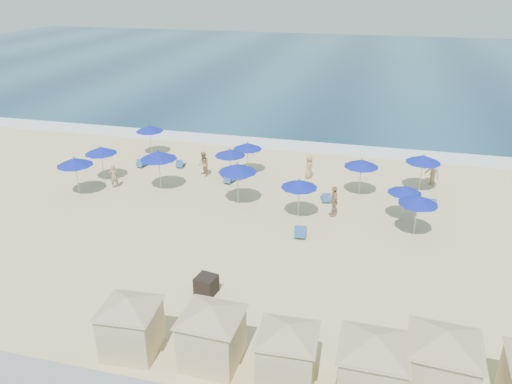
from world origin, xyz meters
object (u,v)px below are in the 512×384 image
Objects in this scene: umbrella_9 at (423,159)px; beachgoer_4 at (309,167)px; umbrella_1 at (75,162)px; umbrella_10 at (405,189)px; umbrella_6 at (237,168)px; beachgoer_2 at (334,201)px; umbrella_4 at (248,146)px; umbrella_8 at (299,184)px; cabana_2 at (287,345)px; umbrella_3 at (158,155)px; umbrella_7 at (361,163)px; cabana_3 at (373,358)px; cabana_0 at (130,317)px; beachgoer_3 at (432,172)px; beachgoer_1 at (204,164)px; cabana_1 at (212,326)px; beachgoer_0 at (114,176)px; umbrella_5 at (230,152)px; cabana_4 at (443,355)px; umbrella_2 at (149,128)px; umbrella_0 at (101,150)px; umbrella_11 at (418,200)px.

umbrella_9 is 1.58× the size of beachgoer_4.
umbrella_1 is 20.01m from umbrella_10.
umbrella_6 reaches higher than beachgoer_2.
umbrella_4 is 7.48m from umbrella_8.
umbrella_6 is at bearing 112.92° from cabana_2.
umbrella_7 is at bearing 10.36° from umbrella_3.
cabana_3 reaches higher than beachgoer_2.
beachgoer_3 is (11.88, 19.45, -0.59)m from cabana_0.
cabana_2 reaches higher than umbrella_8.
beachgoer_1 is (-14.44, -1.05, -1.33)m from umbrella_9.
beachgoer_1 is (-2.81, -1.27, -1.14)m from umbrella_4.
cabana_2 is 18.96m from umbrella_9.
cabana_1 is 16.43m from umbrella_3.
beachgoer_0 is at bearing 179.54° from umbrella_10.
umbrella_5 is at bearing 36.63° from beachgoer_1.
umbrella_1 reaches higher than beachgoer_2.
umbrella_9 is at bearing 66.08° from cabana_1.
umbrella_1 is 1.08× the size of umbrella_5.
umbrella_4 is 4.48m from beachgoer_4.
umbrella_4 is at bearing 91.71° from cabana_0.
cabana_1 is at bearing 176.78° from cabana_3.
cabana_3 is 16.78m from umbrella_7.
cabana_4 is at bearing 2.78° from cabana_0.
cabana_0 is 19.05m from beachgoer_4.
umbrella_10 is (2.60, -2.94, -0.26)m from umbrella_7.
umbrella_4 is 1.47× the size of beachgoer_0.
umbrella_2 is at bearing 173.90° from umbrella_9.
umbrella_1 reaches higher than umbrella_7.
umbrella_3 reaches higher than umbrella_0.
umbrella_1 is 1.07× the size of umbrella_8.
cabana_2 reaches higher than beachgoer_4.
umbrella_10 is at bearing 79.34° from beachgoer_2.
beachgoer_1 is 1.08× the size of beachgoer_4.
umbrella_1 reaches higher than beachgoer_1.
cabana_3 is 1.91× the size of umbrella_8.
umbrella_3 is at bearing -59.85° from umbrella_2.
cabana_2 is 5.07m from cabana_4.
umbrella_7 is 0.98× the size of umbrella_9.
umbrella_2 is at bearing -133.02° from beachgoer_3.
beachgoer_4 is at bearing 135.34° from umbrella_11.
cabana_2 is at bearing 168.64° from beachgoer_4.
beachgoer_4 is (-7.15, 18.13, -0.89)m from cabana_4.
cabana_4 is 2.71× the size of beachgoer_1.
beachgoer_1 is (-2.07, 0.42, -1.19)m from umbrella_5.
cabana_4 is 17.70m from umbrella_9.
cabana_3 is at bearing -45.75° from umbrella_3.
cabana_2 reaches higher than umbrella_11.
umbrella_1 is 5.16m from umbrella_3.
cabana_2 is 19.86m from beachgoer_0.
beachgoer_4 is (12.59, -1.68, -1.30)m from umbrella_2.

